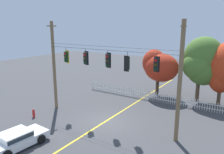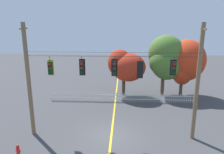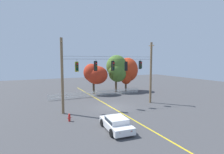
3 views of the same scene
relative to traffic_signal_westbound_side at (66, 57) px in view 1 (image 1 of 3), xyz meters
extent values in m
plane|color=#424244|center=(4.40, -0.01, -5.29)|extent=(80.00, 80.00, 0.00)
cube|color=gold|center=(4.40, -0.01, -5.29)|extent=(0.16, 36.00, 0.01)
cylinder|color=brown|center=(-1.69, -0.01, -1.04)|extent=(0.30, 0.30, 8.51)
cylinder|color=brown|center=(10.49, -0.01, -1.04)|extent=(0.30, 0.30, 8.51)
cube|color=brown|center=(-1.69, -0.01, 2.76)|extent=(0.10, 1.10, 0.10)
cube|color=brown|center=(10.49, -0.01, 2.76)|extent=(0.10, 1.10, 0.10)
cylinder|color=black|center=(4.40, -0.01, 0.87)|extent=(11.98, 0.02, 0.02)
cylinder|color=black|center=(4.40, -0.26, 1.19)|extent=(11.98, 0.02, 0.02)
cylinder|color=black|center=(0.00, -0.01, 0.67)|extent=(0.03, 0.03, 0.41)
cube|color=yellow|center=(0.00, 0.12, 0.00)|extent=(0.43, 0.02, 1.18)
cube|color=black|center=(0.00, -0.01, 0.00)|extent=(0.30, 0.24, 0.95)
cylinder|color=red|center=(0.00, -0.14, 0.31)|extent=(0.20, 0.03, 0.20)
cube|color=black|center=(0.00, -0.19, 0.43)|extent=(0.22, 0.12, 0.06)
cylinder|color=#463B09|center=(0.00, -0.14, 0.00)|extent=(0.20, 0.03, 0.20)
cube|color=black|center=(0.00, -0.19, 0.11)|extent=(0.22, 0.12, 0.06)
cylinder|color=#073513|center=(0.00, -0.14, -0.32)|extent=(0.20, 0.03, 0.20)
cube|color=black|center=(0.00, -0.19, -0.21)|extent=(0.22, 0.12, 0.06)
cylinder|color=black|center=(2.30, -0.01, 0.70)|extent=(0.03, 0.03, 0.34)
cube|color=black|center=(2.30, 0.12, 0.05)|extent=(0.43, 0.02, 1.21)
cube|color=black|center=(2.30, -0.01, 0.05)|extent=(0.30, 0.24, 0.98)
cylinder|color=red|center=(2.30, -0.14, 0.37)|extent=(0.20, 0.03, 0.20)
cube|color=black|center=(2.30, -0.19, 0.49)|extent=(0.22, 0.12, 0.06)
cylinder|color=#463B09|center=(2.30, -0.14, 0.05)|extent=(0.20, 0.03, 0.20)
cube|color=black|center=(2.30, -0.19, 0.16)|extent=(0.22, 0.12, 0.06)
cylinder|color=#073513|center=(2.30, -0.14, -0.28)|extent=(0.20, 0.03, 0.20)
cube|color=black|center=(2.30, -0.19, -0.16)|extent=(0.22, 0.12, 0.06)
cylinder|color=black|center=(4.61, -0.01, 0.71)|extent=(0.03, 0.03, 0.32)
cube|color=black|center=(4.61, 0.12, 0.05)|extent=(0.43, 0.02, 1.25)
cube|color=black|center=(4.61, -0.01, 0.05)|extent=(0.30, 0.24, 1.01)
cylinder|color=red|center=(4.61, -0.14, 0.39)|extent=(0.20, 0.03, 0.20)
cube|color=black|center=(4.61, -0.19, 0.50)|extent=(0.22, 0.12, 0.06)
cylinder|color=#463B09|center=(4.61, -0.14, 0.05)|extent=(0.20, 0.03, 0.20)
cube|color=black|center=(4.61, -0.19, 0.16)|extent=(0.22, 0.12, 0.06)
cylinder|color=#073513|center=(4.61, -0.14, -0.29)|extent=(0.20, 0.03, 0.20)
cube|color=black|center=(4.61, -0.19, -0.17)|extent=(0.22, 0.12, 0.06)
cylinder|color=black|center=(6.41, -0.01, 0.67)|extent=(0.03, 0.03, 0.42)
cube|color=black|center=(6.41, -0.14, -0.03)|extent=(0.43, 0.02, 1.22)
cube|color=black|center=(6.41, -0.01, -0.03)|extent=(0.30, 0.24, 0.98)
cylinder|color=red|center=(6.41, 0.13, 0.29)|extent=(0.20, 0.03, 0.20)
cube|color=black|center=(6.41, 0.17, 0.41)|extent=(0.22, 0.12, 0.06)
cylinder|color=#463B09|center=(6.41, 0.13, -0.03)|extent=(0.20, 0.03, 0.20)
cube|color=black|center=(6.41, 0.17, 0.08)|extent=(0.22, 0.12, 0.06)
cylinder|color=#073513|center=(6.41, 0.13, -0.36)|extent=(0.20, 0.03, 0.20)
cube|color=black|center=(6.41, 0.17, -0.25)|extent=(0.22, 0.12, 0.06)
cylinder|color=black|center=(8.74, -0.01, 0.72)|extent=(0.03, 0.03, 0.32)
cube|color=black|center=(8.74, 0.12, 0.10)|extent=(0.43, 0.02, 1.12)
cube|color=black|center=(8.74, -0.01, 0.10)|extent=(0.30, 0.24, 0.91)
cylinder|color=red|center=(8.74, -0.14, 0.41)|extent=(0.20, 0.03, 0.20)
cube|color=black|center=(8.74, -0.19, 0.52)|extent=(0.22, 0.12, 0.06)
cylinder|color=#463B09|center=(8.74, -0.14, 0.10)|extent=(0.20, 0.03, 0.20)
cube|color=black|center=(8.74, -0.19, 0.22)|extent=(0.22, 0.12, 0.06)
cylinder|color=#073513|center=(8.74, -0.14, -0.20)|extent=(0.20, 0.03, 0.20)
cube|color=black|center=(8.74, -0.19, -0.08)|extent=(0.22, 0.12, 0.06)
cube|color=silver|center=(-2.71, 7.20, -4.78)|extent=(0.06, 0.04, 1.03)
cube|color=silver|center=(-2.49, 7.20, -4.78)|extent=(0.06, 0.04, 1.03)
cube|color=silver|center=(-2.26, 7.20, -4.78)|extent=(0.06, 0.04, 1.03)
cube|color=silver|center=(-2.04, 7.20, -4.78)|extent=(0.06, 0.04, 1.03)
cube|color=silver|center=(-1.81, 7.20, -4.78)|extent=(0.06, 0.04, 1.03)
cube|color=silver|center=(-1.58, 7.20, -4.78)|extent=(0.06, 0.04, 1.03)
cube|color=silver|center=(-1.36, 7.20, -4.78)|extent=(0.06, 0.04, 1.03)
cube|color=silver|center=(-1.13, 7.20, -4.78)|extent=(0.06, 0.04, 1.03)
cube|color=silver|center=(-0.90, 7.20, -4.78)|extent=(0.06, 0.04, 1.03)
cube|color=silver|center=(-0.68, 7.20, -4.78)|extent=(0.06, 0.04, 1.03)
cube|color=silver|center=(-0.45, 7.20, -4.78)|extent=(0.06, 0.04, 1.03)
cube|color=silver|center=(-0.23, 7.20, -4.78)|extent=(0.06, 0.04, 1.03)
cube|color=silver|center=(0.00, 7.20, -4.78)|extent=(0.06, 0.04, 1.03)
cube|color=silver|center=(0.23, 7.20, -4.78)|extent=(0.06, 0.04, 1.03)
cube|color=silver|center=(0.45, 7.20, -4.78)|extent=(0.06, 0.04, 1.03)
cube|color=silver|center=(0.68, 7.20, -4.78)|extent=(0.06, 0.04, 1.03)
cube|color=silver|center=(0.90, 7.20, -4.78)|extent=(0.06, 0.04, 1.03)
cube|color=silver|center=(1.13, 7.20, -4.78)|extent=(0.06, 0.04, 1.03)
cube|color=silver|center=(1.36, 7.20, -4.78)|extent=(0.06, 0.04, 1.03)
cube|color=silver|center=(1.58, 7.20, -4.78)|extent=(0.06, 0.04, 1.03)
cube|color=silver|center=(1.81, 7.20, -4.78)|extent=(0.06, 0.04, 1.03)
cube|color=silver|center=(2.04, 7.20, -4.78)|extent=(0.06, 0.04, 1.03)
cube|color=silver|center=(2.26, 7.20, -4.78)|extent=(0.06, 0.04, 1.03)
cube|color=silver|center=(2.49, 7.20, -4.78)|extent=(0.06, 0.04, 1.03)
cube|color=silver|center=(2.71, 7.20, -4.78)|extent=(0.06, 0.04, 1.03)
cube|color=silver|center=(2.94, 7.20, -4.78)|extent=(0.06, 0.04, 1.03)
cube|color=silver|center=(3.17, 7.20, -4.78)|extent=(0.06, 0.04, 1.03)
cube|color=silver|center=(3.39, 7.20, -4.78)|extent=(0.06, 0.04, 1.03)
cube|color=silver|center=(3.62, 7.20, -4.78)|extent=(0.06, 0.04, 1.03)
cube|color=silver|center=(3.84, 7.20, -4.78)|extent=(0.06, 0.04, 1.03)
cube|color=silver|center=(4.07, 7.20, -4.78)|extent=(0.06, 0.04, 1.03)
cube|color=silver|center=(4.30, 7.20, -4.78)|extent=(0.06, 0.04, 1.03)
cube|color=silver|center=(4.52, 7.20, -4.78)|extent=(0.06, 0.04, 1.03)
cube|color=silver|center=(4.75, 7.20, -4.78)|extent=(0.06, 0.04, 1.03)
cube|color=silver|center=(4.97, 7.20, -4.78)|extent=(0.06, 0.04, 1.03)
cube|color=silver|center=(5.20, 7.20, -4.78)|extent=(0.06, 0.04, 1.03)
cube|color=silver|center=(5.43, 7.20, -4.78)|extent=(0.06, 0.04, 1.03)
cube|color=silver|center=(5.65, 7.20, -4.78)|extent=(0.06, 0.04, 1.03)
cube|color=silver|center=(5.88, 7.20, -4.78)|extent=(0.06, 0.04, 1.03)
cube|color=silver|center=(6.11, 7.20, -4.78)|extent=(0.06, 0.04, 1.03)
cube|color=silver|center=(6.33, 7.20, -4.78)|extent=(0.06, 0.04, 1.03)
cube|color=silver|center=(6.56, 7.20, -4.78)|extent=(0.06, 0.04, 1.03)
cube|color=silver|center=(6.78, 7.20, -4.78)|extent=(0.06, 0.04, 1.03)
cube|color=silver|center=(7.01, 7.20, -4.78)|extent=(0.06, 0.04, 1.03)
cube|color=silver|center=(7.24, 7.20, -4.78)|extent=(0.06, 0.04, 1.03)
cube|color=silver|center=(7.46, 7.20, -4.78)|extent=(0.06, 0.04, 1.03)
cube|color=silver|center=(7.69, 7.20, -4.78)|extent=(0.06, 0.04, 1.03)
cube|color=silver|center=(7.91, 7.20, -4.78)|extent=(0.06, 0.04, 1.03)
cube|color=silver|center=(8.14, 7.20, -4.78)|extent=(0.06, 0.04, 1.03)
cube|color=silver|center=(8.37, 7.20, -4.78)|extent=(0.06, 0.04, 1.03)
cube|color=silver|center=(8.59, 7.20, -4.78)|extent=(0.06, 0.04, 1.03)
cube|color=silver|center=(8.82, 7.20, -4.78)|extent=(0.06, 0.04, 1.03)
cube|color=silver|center=(9.05, 7.20, -4.78)|extent=(0.06, 0.04, 1.03)
cube|color=silver|center=(9.27, 7.20, -4.78)|extent=(0.06, 0.04, 1.03)
cube|color=silver|center=(9.50, 7.20, -4.78)|extent=(0.06, 0.04, 1.03)
cube|color=silver|center=(9.72, 7.20, -4.78)|extent=(0.06, 0.04, 1.03)
cube|color=silver|center=(9.95, 7.20, -4.78)|extent=(0.06, 0.04, 1.03)
cube|color=silver|center=(10.18, 7.20, -4.78)|extent=(0.06, 0.04, 1.03)
cube|color=silver|center=(10.40, 7.20, -4.78)|extent=(0.06, 0.04, 1.03)
cube|color=silver|center=(10.63, 7.20, -4.78)|extent=(0.06, 0.04, 1.03)
cube|color=silver|center=(10.85, 7.20, -4.78)|extent=(0.06, 0.04, 1.03)
cube|color=silver|center=(11.08, 7.20, -4.78)|extent=(0.06, 0.04, 1.03)
cube|color=silver|center=(11.31, 7.20, -4.78)|extent=(0.06, 0.04, 1.03)
cube|color=silver|center=(11.53, 7.20, -4.78)|extent=(0.06, 0.04, 1.03)
cube|color=silver|center=(11.76, 7.20, -4.78)|extent=(0.06, 0.04, 1.03)
cube|color=silver|center=(11.99, 7.20, -4.78)|extent=(0.06, 0.04, 1.03)
cube|color=silver|center=(12.21, 7.20, -4.78)|extent=(0.06, 0.04, 1.03)
cube|color=silver|center=(12.44, 7.20, -4.78)|extent=(0.06, 0.04, 1.03)
cube|color=silver|center=(12.66, 7.20, -4.78)|extent=(0.06, 0.04, 1.03)
cube|color=silver|center=(5.20, 7.23, -4.98)|extent=(15.83, 0.03, 0.08)
cube|color=silver|center=(5.20, 7.23, -4.55)|extent=(15.83, 0.03, 0.08)
cylinder|color=#473828|center=(5.28, 9.51, -3.99)|extent=(0.39, 0.39, 2.61)
ellipsoid|color=#B22D19|center=(5.78, 9.14, -1.87)|extent=(3.92, 3.39, 3.23)
ellipsoid|color=#B22D19|center=(4.81, 9.34, -1.42)|extent=(2.72, 2.58, 3.11)
cylinder|color=brown|center=(9.81, 9.66, -3.92)|extent=(0.41, 0.41, 2.75)
ellipsoid|color=#4C752D|center=(10.20, 9.73, -1.66)|extent=(3.52, 3.41, 3.45)
ellipsoid|color=#4C752D|center=(9.76, 9.23, -1.32)|extent=(3.27, 2.75, 3.04)
ellipsoid|color=#4C752D|center=(10.06, 9.89, -0.38)|extent=(4.04, 3.43, 4.20)
cylinder|color=brown|center=(11.96, 9.66, -4.18)|extent=(0.37, 0.37, 2.24)
ellipsoid|color=red|center=(11.93, 9.51, -1.85)|extent=(2.63, 2.49, 4.12)
cube|color=white|center=(1.69, -6.70, -4.84)|extent=(2.05, 4.11, 0.55)
cube|color=white|center=(1.68, -6.85, -4.36)|extent=(1.69, 2.02, 0.42)
cube|color=#232D38|center=(1.68, -6.85, -4.36)|extent=(1.72, 1.95, 0.27)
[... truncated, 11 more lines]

